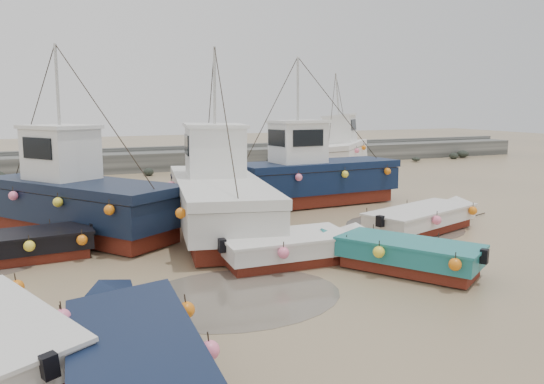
{
  "coord_description": "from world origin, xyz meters",
  "views": [
    {
      "loc": [
        -6.83,
        -12.65,
        4.37
      ],
      "look_at": [
        0.22,
        3.48,
        1.4
      ],
      "focal_mm": 35.0,
      "sensor_mm": 36.0,
      "label": 1
    }
  ],
  "objects_px": {
    "dinghy_3": "(427,215)",
    "cabin_boat_3": "(343,150)",
    "cabin_boat_0": "(70,195)",
    "person": "(174,214)",
    "dinghy_5": "(297,243)",
    "dinghy_4": "(13,243)",
    "cabin_boat_1": "(216,193)",
    "dinghy_1": "(134,341)",
    "dinghy_2": "(395,249)",
    "cabin_boat_2": "(305,174)"
  },
  "relations": [
    {
      "from": "dinghy_5",
      "to": "dinghy_2",
      "type": "bearing_deg",
      "value": 54.25
    },
    {
      "from": "dinghy_3",
      "to": "cabin_boat_3",
      "type": "relative_size",
      "value": 0.89
    },
    {
      "from": "cabin_boat_1",
      "to": "person",
      "type": "distance_m",
      "value": 3.47
    },
    {
      "from": "dinghy_3",
      "to": "cabin_boat_2",
      "type": "xyz_separation_m",
      "value": [
        -1.74,
        5.89,
        0.8
      ]
    },
    {
      "from": "dinghy_1",
      "to": "dinghy_5",
      "type": "relative_size",
      "value": 1.14
    },
    {
      "from": "cabin_boat_3",
      "to": "dinghy_5",
      "type": "bearing_deg",
      "value": -81.5
    },
    {
      "from": "dinghy_4",
      "to": "cabin_boat_0",
      "type": "bearing_deg",
      "value": -35.04
    },
    {
      "from": "cabin_boat_3",
      "to": "person",
      "type": "bearing_deg",
      "value": -102.99
    },
    {
      "from": "dinghy_1",
      "to": "cabin_boat_3",
      "type": "xyz_separation_m",
      "value": [
        16.51,
        20.76,
        0.84
      ]
    },
    {
      "from": "dinghy_5",
      "to": "cabin_boat_1",
      "type": "xyz_separation_m",
      "value": [
        -0.86,
        4.6,
        0.75
      ]
    },
    {
      "from": "dinghy_2",
      "to": "cabin_boat_0",
      "type": "relative_size",
      "value": 0.59
    },
    {
      "from": "dinghy_1",
      "to": "dinghy_2",
      "type": "distance_m",
      "value": 7.73
    },
    {
      "from": "dinghy_4",
      "to": "cabin_boat_1",
      "type": "relative_size",
      "value": 0.51
    },
    {
      "from": "dinghy_1",
      "to": "cabin_boat_3",
      "type": "relative_size",
      "value": 0.89
    },
    {
      "from": "dinghy_1",
      "to": "cabin_boat_2",
      "type": "bearing_deg",
      "value": 54.86
    },
    {
      "from": "cabin_boat_2",
      "to": "person",
      "type": "distance_m",
      "value": 5.81
    },
    {
      "from": "dinghy_2",
      "to": "dinghy_4",
      "type": "xyz_separation_m",
      "value": [
        -9.28,
        4.75,
        0.0
      ]
    },
    {
      "from": "dinghy_2",
      "to": "cabin_boat_2",
      "type": "distance_m",
      "value": 9.28
    },
    {
      "from": "cabin_boat_2",
      "to": "dinghy_1",
      "type": "bearing_deg",
      "value": 140.01
    },
    {
      "from": "cabin_boat_1",
      "to": "cabin_boat_0",
      "type": "bearing_deg",
      "value": 174.19
    },
    {
      "from": "dinghy_2",
      "to": "dinghy_5",
      "type": "height_order",
      "value": "same"
    },
    {
      "from": "cabin_boat_1",
      "to": "cabin_boat_3",
      "type": "height_order",
      "value": "same"
    },
    {
      "from": "dinghy_4",
      "to": "person",
      "type": "relative_size",
      "value": 3.39
    },
    {
      "from": "dinghy_2",
      "to": "cabin_boat_3",
      "type": "relative_size",
      "value": 0.72
    },
    {
      "from": "dinghy_5",
      "to": "cabin_boat_2",
      "type": "height_order",
      "value": "cabin_boat_2"
    },
    {
      "from": "dinghy_1",
      "to": "dinghy_5",
      "type": "height_order",
      "value": "same"
    },
    {
      "from": "dinghy_3",
      "to": "dinghy_4",
      "type": "xyz_separation_m",
      "value": [
        -12.95,
        1.59,
        0.02
      ]
    },
    {
      "from": "dinghy_2",
      "to": "cabin_boat_2",
      "type": "relative_size",
      "value": 0.52
    },
    {
      "from": "dinghy_4",
      "to": "cabin_boat_3",
      "type": "bearing_deg",
      "value": -58.78
    },
    {
      "from": "dinghy_5",
      "to": "cabin_boat_3",
      "type": "relative_size",
      "value": 0.78
    },
    {
      "from": "dinghy_3",
      "to": "cabin_boat_3",
      "type": "xyz_separation_m",
      "value": [
        5.61,
        14.86,
        0.85
      ]
    },
    {
      "from": "dinghy_3",
      "to": "cabin_boat_1",
      "type": "bearing_deg",
      "value": -132.24
    },
    {
      "from": "dinghy_3",
      "to": "cabin_boat_2",
      "type": "relative_size",
      "value": 0.65
    },
    {
      "from": "dinghy_1",
      "to": "dinghy_5",
      "type": "distance_m",
      "value": 6.72
    },
    {
      "from": "dinghy_3",
      "to": "dinghy_5",
      "type": "bearing_deg",
      "value": -92.44
    },
    {
      "from": "cabin_boat_2",
      "to": "cabin_boat_3",
      "type": "bearing_deg",
      "value": -41.47
    },
    {
      "from": "cabin_boat_1",
      "to": "cabin_boat_2",
      "type": "relative_size",
      "value": 1.11
    },
    {
      "from": "cabin_boat_0",
      "to": "person",
      "type": "height_order",
      "value": "cabin_boat_0"
    },
    {
      "from": "dinghy_3",
      "to": "cabin_boat_1",
      "type": "relative_size",
      "value": 0.59
    },
    {
      "from": "person",
      "to": "dinghy_2",
      "type": "bearing_deg",
      "value": 82.96
    },
    {
      "from": "cabin_boat_2",
      "to": "cabin_boat_0",
      "type": "bearing_deg",
      "value": 96.86
    },
    {
      "from": "dinghy_2",
      "to": "dinghy_5",
      "type": "distance_m",
      "value": 2.63
    },
    {
      "from": "dinghy_1",
      "to": "dinghy_4",
      "type": "bearing_deg",
      "value": 108.04
    },
    {
      "from": "dinghy_1",
      "to": "dinghy_4",
      "type": "xyz_separation_m",
      "value": [
        -2.05,
        7.49,
        0.02
      ]
    },
    {
      "from": "cabin_boat_3",
      "to": "person",
      "type": "xyz_separation_m",
      "value": [
        -13.0,
        -8.7,
        -1.38
      ]
    },
    {
      "from": "dinghy_5",
      "to": "cabin_boat_3",
      "type": "bearing_deg",
      "value": 146.72
    },
    {
      "from": "cabin_boat_1",
      "to": "person",
      "type": "xyz_separation_m",
      "value": [
        -0.76,
        3.12,
        -1.3
      ]
    },
    {
      "from": "dinghy_4",
      "to": "dinghy_5",
      "type": "xyz_separation_m",
      "value": [
        7.18,
        -3.16,
        -0.0
      ]
    },
    {
      "from": "cabin_boat_0",
      "to": "cabin_boat_1",
      "type": "xyz_separation_m",
      "value": [
        4.67,
        -1.33,
        -0.03
      ]
    },
    {
      "from": "dinghy_2",
      "to": "cabin_boat_3",
      "type": "bearing_deg",
      "value": 30.0
    }
  ]
}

